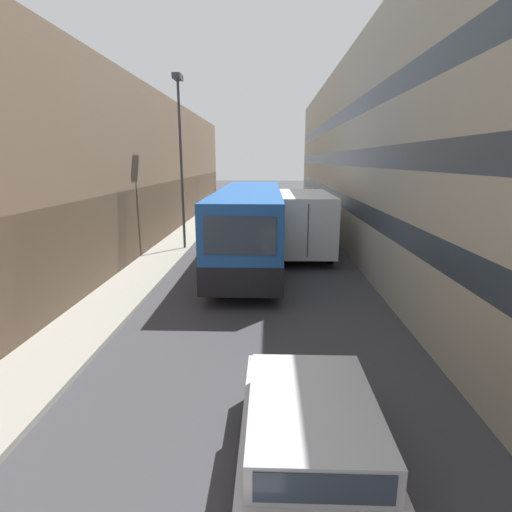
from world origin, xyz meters
name	(u,v)px	position (x,y,z in m)	size (l,w,h in m)	color
ground_plane	(257,285)	(0.00, 15.00, 0.00)	(150.00, 150.00, 0.00)	#38383D
sidewalk_left	(134,282)	(-4.42, 15.00, 0.07)	(1.87, 60.00, 0.13)	gray
building_left_shopfront	(68,183)	(-6.45, 15.00, 3.55)	(2.40, 60.00, 7.82)	brown
building_right_apartment	(418,149)	(5.22, 15.00, 4.67)	(2.40, 60.00, 9.38)	#A89E89
car_hatchback	(312,447)	(0.98, 5.98, 0.68)	(1.87, 4.37, 1.33)	#B7B7BC
bus	(250,224)	(-0.41, 18.26, 1.66)	(2.54, 11.64, 3.14)	#1E519E
box_truck	(301,219)	(1.93, 20.58, 1.56)	(2.46, 7.75, 2.86)	silver
street_lamp	(180,134)	(-3.73, 20.54, 5.50)	(0.36, 0.80, 7.93)	#38383D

